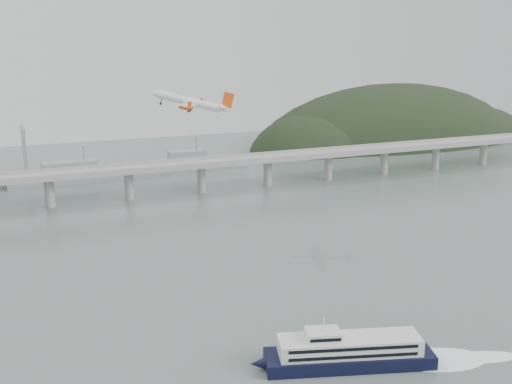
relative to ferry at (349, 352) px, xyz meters
name	(u,v)px	position (x,y,z in m)	size (l,w,h in m)	color
ground	(311,315)	(5.71, 36.56, -4.61)	(900.00, 900.00, 0.00)	#576562
bridge	(171,170)	(4.55, 236.56, 13.04)	(800.00, 22.00, 23.90)	gray
headland	(402,158)	(290.88, 368.31, -23.95)	(365.00, 155.00, 156.00)	black
ferry	(349,352)	(0.00, 0.00, 0.00)	(87.91, 35.19, 17.00)	black
airliner	(191,102)	(-14.47, 122.12, 69.60)	(37.52, 35.41, 12.22)	white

